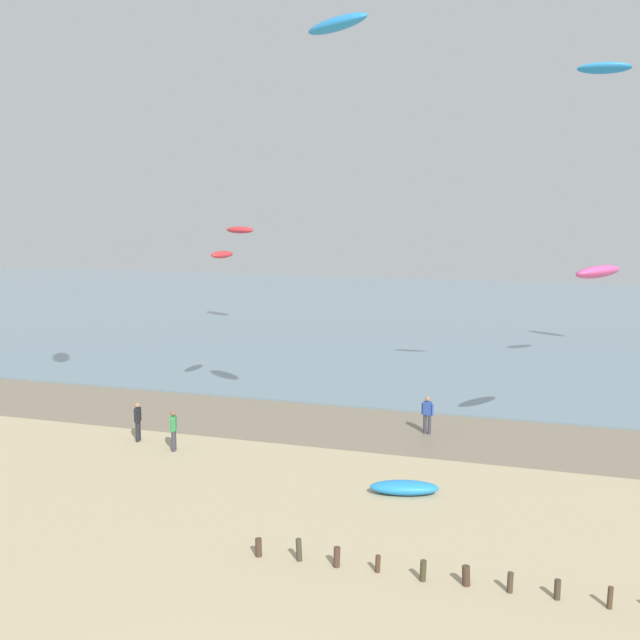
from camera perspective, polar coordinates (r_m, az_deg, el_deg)
The scene contains 12 objects.
wet_sand_strip at distance 34.91m, azimuth 6.30°, elevation -8.34°, with size 120.00×6.77×0.01m, color #7A6D59.
sea at distance 72.18m, azimuth 12.33°, elevation 0.29°, with size 160.00×70.00×0.10m, color slate.
groyne_mid at distance 21.71m, azimuth 20.35°, elevation -18.87°, with size 19.35×0.33×0.68m.
person_nearest_camera at distance 34.47m, azimuth 8.09°, elevation -7.01°, with size 0.55×0.30×1.71m.
person_mid_beach at distance 32.41m, azimuth -10.97°, elevation -8.09°, with size 0.31×0.55×1.71m.
person_left_flank at distance 34.04m, azimuth -13.56°, elevation -7.37°, with size 0.30×0.56×1.71m.
grounded_kite at distance 27.61m, azimuth 6.37°, elevation -12.43°, with size 2.45×0.88×0.49m, color #2384D1.
kite_aloft_1 at distance 62.70m, azimuth -6.06°, elevation 6.76°, with size 3.52×1.13×0.56m, color red.
kite_aloft_3 at distance 32.14m, azimuth 20.20°, elevation 3.43°, with size 3.03×0.97×0.49m, color #E54C99.
kite_aloft_8 at distance 38.50m, azimuth -7.38°, elevation 4.91°, with size 2.23×0.71×0.36m, color red.
kite_aloft_10 at distance 37.50m, azimuth 20.63°, elevation 17.34°, with size 2.33×0.75×0.37m, color #2384D1.
kite_aloft_11 at distance 27.60m, azimuth 1.26°, elevation 21.39°, with size 3.00×0.96×0.48m, color #2384D1.
Camera 1 is at (6.44, -11.34, 10.07)m, focal length 42.50 mm.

